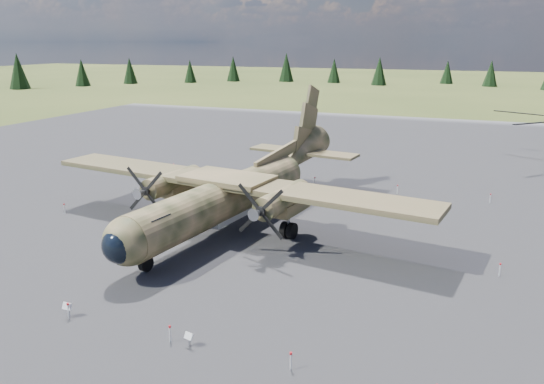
% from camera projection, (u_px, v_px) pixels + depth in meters
% --- Properties ---
extents(ground, '(500.00, 500.00, 0.00)m').
position_uv_depth(ground, '(248.00, 240.00, 37.69)').
color(ground, brown).
rests_on(ground, ground).
extents(apron, '(120.00, 120.00, 0.04)m').
position_uv_depth(apron, '(295.00, 202.00, 46.64)').
color(apron, '#59595D').
rests_on(apron, ground).
extents(transport_plane, '(31.51, 28.43, 10.37)m').
position_uv_depth(transport_plane, '(236.00, 187.00, 40.07)').
color(transport_plane, '#383D21').
rests_on(transport_plane, ground).
extents(info_placard_left, '(0.52, 0.22, 0.81)m').
position_uv_depth(info_placard_left, '(67.00, 308.00, 26.99)').
color(info_placard_left, gray).
rests_on(info_placard_left, ground).
extents(info_placard_right, '(0.48, 0.29, 0.71)m').
position_uv_depth(info_placard_right, '(189.00, 337.00, 24.39)').
color(info_placard_right, gray).
rests_on(info_placard_right, ground).
extents(barrier_fence, '(33.12, 29.62, 0.85)m').
position_uv_depth(barrier_fence, '(242.00, 233.00, 37.64)').
color(barrier_fence, silver).
rests_on(barrier_fence, ground).
extents(treeline, '(319.97, 316.44, 11.00)m').
position_uv_depth(treeline, '(73.00, 201.00, 30.45)').
color(treeline, black).
rests_on(treeline, ground).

